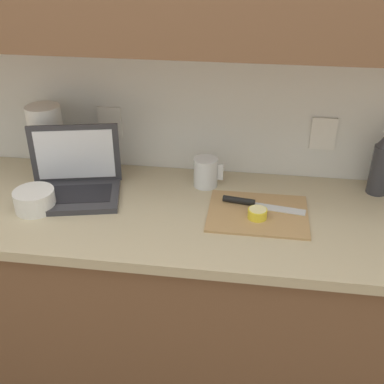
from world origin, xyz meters
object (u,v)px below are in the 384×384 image
laptop (75,179)px  knife (249,203)px  bowl_white (35,200)px  lemon_half_cut (257,213)px  cutting_board (258,213)px  bottle_green_soda (382,164)px  measuring_cup (206,172)px  paper_towel_roll (47,140)px

laptop → knife: size_ratio=1.25×
knife → bowl_white: (-0.71, -0.12, 0.02)m
lemon_half_cut → bowl_white: (-0.74, -0.04, 0.01)m
laptop → lemon_half_cut: bearing=-20.5°
laptop → cutting_board: 0.65m
bottle_green_soda → lemon_half_cut: bearing=-149.7°
measuring_cup → paper_towel_roll: 0.61m
laptop → paper_towel_roll: bearing=122.8°
bottle_green_soda → measuring_cup: 0.62m
laptop → cutting_board: bearing=-17.6°
lemon_half_cut → paper_towel_roll: bearing=163.4°
bottle_green_soda → measuring_cup: bottle_green_soda is taller
cutting_board → bowl_white: (-0.74, -0.07, 0.03)m
measuring_cup → bowl_white: bearing=-155.6°
bottle_green_soda → paper_towel_roll: size_ratio=0.94×
lemon_half_cut → bottle_green_soda: bearing=30.3°
lemon_half_cut → bottle_green_soda: size_ratio=0.25×
knife → lemon_half_cut: bearing=-60.8°
knife → laptop: bearing=-172.0°
bottle_green_soda → bowl_white: bottle_green_soda is taller
lemon_half_cut → bowl_white: size_ratio=0.46×
lemon_half_cut → paper_towel_roll: (-0.80, 0.24, 0.11)m
bowl_white → cutting_board: bearing=5.5°
cutting_board → bottle_green_soda: (0.42, 0.21, 0.11)m
cutting_board → lemon_half_cut: bearing=-92.7°
knife → measuring_cup: measuring_cup is taller
knife → measuring_cup: size_ratio=2.62×
laptop → paper_towel_roll: size_ratio=1.33×
measuring_cup → bowl_white: (-0.55, -0.25, -0.02)m
bottle_green_soda → bowl_white: (-1.16, -0.28, -0.08)m
bottle_green_soda → bowl_white: size_ratio=1.83×
knife → paper_towel_roll: size_ratio=1.06×
knife → lemon_half_cut: (0.03, -0.08, 0.01)m
laptop → bowl_white: bearing=-141.1°
lemon_half_cut → paper_towel_roll: 0.84m
bowl_white → laptop: bearing=51.7°
bowl_white → paper_towel_roll: size_ratio=0.51×
cutting_board → knife: knife is taller
laptop → measuring_cup: laptop is taller
bottle_green_soda → paper_towel_roll: paper_towel_roll is taller
knife → paper_towel_roll: bearing=177.0°
knife → lemon_half_cut: lemon_half_cut is taller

